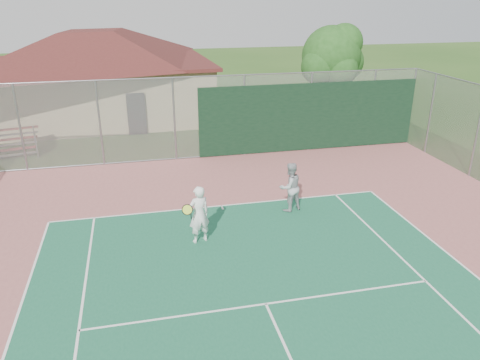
# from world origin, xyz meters

# --- Properties ---
(back_fence) EXTENTS (20.08, 0.11, 3.53)m
(back_fence) POSITION_xyz_m (2.11, 16.98, 1.67)
(back_fence) COLOR gray
(back_fence) RESTS_ON ground
(side_fence_right) EXTENTS (0.08, 9.00, 3.50)m
(side_fence_right) POSITION_xyz_m (10.00, 12.50, 1.75)
(side_fence_right) COLOR gray
(side_fence_right) RESTS_ON ground
(clubhouse) EXTENTS (13.57, 9.34, 5.71)m
(clubhouse) POSITION_xyz_m (-4.51, 25.34, 2.90)
(clubhouse) COLOR tan
(clubhouse) RESTS_ON ground
(bleachers) EXTENTS (3.01, 2.08, 1.02)m
(bleachers) POSITION_xyz_m (-8.33, 19.37, 0.54)
(bleachers) COLOR maroon
(bleachers) RESTS_ON ground
(tree) EXTENTS (3.75, 3.55, 5.23)m
(tree) POSITION_xyz_m (8.04, 21.87, 3.44)
(tree) COLOR #362313
(tree) RESTS_ON ground
(player_white_front) EXTENTS (0.88, 0.74, 1.71)m
(player_white_front) POSITION_xyz_m (-1.06, 9.64, 0.86)
(player_white_front) COLOR white
(player_white_front) RESTS_ON ground
(player_grey_back) EXTENTS (0.94, 0.83, 1.63)m
(player_grey_back) POSITION_xyz_m (2.11, 11.08, 0.82)
(player_grey_back) COLOR #A4A7A9
(player_grey_back) RESTS_ON ground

